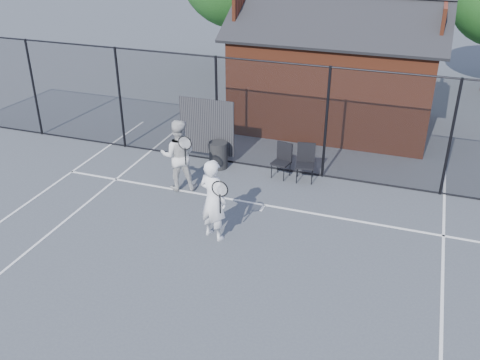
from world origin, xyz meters
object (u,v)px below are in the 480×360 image
(player_back, at_px, (178,155))
(chair_right, at_px, (281,161))
(clubhouse, at_px, (335,76))
(chair_left, at_px, (305,164))
(waste_bin, at_px, (218,155))
(player_front, at_px, (213,200))

(player_back, height_order, chair_right, player_back)
(clubhouse, distance_m, chair_left, 4.54)
(player_back, height_order, waste_bin, player_back)
(player_front, height_order, chair_right, player_front)
(player_back, relative_size, chair_left, 1.89)
(player_front, relative_size, chair_right, 2.02)
(player_front, bearing_deg, clubhouse, 81.59)
(player_back, distance_m, chair_right, 2.73)
(chair_right, height_order, waste_bin, chair_right)
(player_front, xyz_separation_m, chair_right, (0.60, 3.29, -0.47))
(clubhouse, height_order, player_back, clubhouse)
(player_front, height_order, waste_bin, player_front)
(player_back, bearing_deg, waste_bin, 71.49)
(player_back, bearing_deg, chair_right, 32.66)
(player_back, xyz_separation_m, chair_left, (2.91, 1.45, -0.44))
(player_back, relative_size, waste_bin, 2.47)
(chair_left, bearing_deg, player_front, -120.50)
(waste_bin, bearing_deg, chair_right, 0.00)
(chair_left, bearing_deg, clubhouse, 81.64)
(player_back, bearing_deg, player_front, -47.71)
(chair_left, distance_m, waste_bin, 2.43)
(chair_right, bearing_deg, waste_bin, -168.13)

